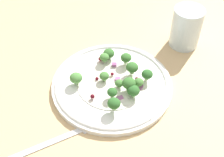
{
  "coord_description": "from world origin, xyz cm",
  "views": [
    {
      "loc": [
        -38.84,
        -22.82,
        51.81
      ],
      "look_at": [
        1.8,
        0.72,
        2.7
      ],
      "focal_mm": 48.55,
      "sensor_mm": 36.0,
      "label": 1
    }
  ],
  "objects": [
    {
      "name": "onion_bit_2",
      "position": [
        3.61,
        -5.53,
        1.53
      ],
      "size": [
        1.48,
        1.14,
        0.4
      ],
      "primitive_type": "cube",
      "rotation": [
        0.0,
        0.0,
        0.09
      ],
      "color": "#A35B93",
      "rests_on": "plate"
    },
    {
      "name": "broccoli_floret_6",
      "position": [
        1.37,
        -1.36,
        2.62
      ],
      "size": [
        1.96,
        1.96,
        1.98
      ],
      "color": "#ADD18E",
      "rests_on": "plate"
    },
    {
      "name": "broccoli_floret_3",
      "position": [
        -2.1,
        -1.59,
        3.17
      ],
      "size": [
        2.21,
        2.21,
        2.23
      ],
      "color": "#9EC684",
      "rests_on": "plate"
    },
    {
      "name": "broccoli_floret_9",
      "position": [
        8.43,
        5.46,
        2.98
      ],
      "size": [
        2.76,
        2.76,
        2.8
      ],
      "color": "#8EB77A",
      "rests_on": "plate"
    },
    {
      "name": "broccoli_floret_5",
      "position": [
        6.49,
        5.57,
        3.23
      ],
      "size": [
        2.27,
        2.27,
        2.3
      ],
      "color": "#8EB77A",
      "rests_on": "plate"
    },
    {
      "name": "broccoli_floret_8",
      "position": [
        6.32,
        -5.8,
        3.36
      ],
      "size": [
        2.54,
        2.54,
        2.58
      ],
      "color": "#ADD18E",
      "rests_on": "plate"
    },
    {
      "name": "water_glass",
      "position": [
        24.7,
        -7.82,
        5.25
      ],
      "size": [
        7.59,
        7.59,
        10.49
      ],
      "primitive_type": "cylinder",
      "color": "silver",
      "rests_on": "ground_plane"
    },
    {
      "name": "broccoli_floret_2",
      "position": [
        0.52,
        -5.3,
        3.2
      ],
      "size": [
        2.74,
        2.74,
        2.78
      ],
      "color": "#8EB77A",
      "rests_on": "plate"
    },
    {
      "name": "cranberry_2",
      "position": [
        3.69,
        1.76,
        1.96
      ],
      "size": [
        0.79,
        0.79,
        0.79
      ],
      "primitive_type": "sphere",
      "color": "maroon",
      "rests_on": "plate"
    },
    {
      "name": "broccoli_floret_1",
      "position": [
        8.67,
        0.85,
        3.48
      ],
      "size": [
        2.59,
        2.59,
        2.62
      ],
      "color": "#ADD18E",
      "rests_on": "plate"
    },
    {
      "name": "broccoli_floret_10",
      "position": [
        1.46,
        2.55,
        2.82
      ],
      "size": [
        2.22,
        2.22,
        2.25
      ],
      "color": "#9EC684",
      "rests_on": "plate"
    },
    {
      "name": "broccoli_floret_7",
      "position": [
        -2.5,
        7.52,
        3.14
      ],
      "size": [
        2.85,
        2.85,
        2.88
      ],
      "color": "#9EC684",
      "rests_on": "plate"
    },
    {
      "name": "onion_bit_4",
      "position": [
        3.18,
        -0.24,
        1.72
      ],
      "size": [
        1.4,
        1.5,
        0.44
      ],
      "primitive_type": "cube",
      "rotation": [
        0.0,
        0.0,
        2.1
      ],
      "color": "#A35B93",
      "rests_on": "plate"
    },
    {
      "name": "ground_plane",
      "position": [
        0.0,
        0.0,
        -1.0
      ],
      "size": [
        180.0,
        180.0,
        2.0
      ],
      "primitive_type": "cube",
      "color": "tan"
    },
    {
      "name": "fork",
      "position": [
        -15.39,
        2.5,
        0.25
      ],
      "size": [
        16.58,
        11.64,
        0.5
      ],
      "color": "silver",
      "rests_on": "ground_plane"
    },
    {
      "name": "broccoli_floret_0",
      "position": [
        -4.9,
        -3.63,
        3.61
      ],
      "size": [
        2.71,
        2.71,
        2.74
      ],
      "color": "#9EC684",
      "rests_on": "plate"
    },
    {
      "name": "plate",
      "position": [
        1.8,
        0.72,
        0.86
      ],
      "size": [
        27.49,
        27.49,
        1.7
      ],
      "color": "white",
      "rests_on": "ground_plane"
    },
    {
      "name": "cranberry_3",
      "position": [
        0.84,
        4.16,
        1.75
      ],
      "size": [
        0.77,
        0.77,
        0.77
      ],
      "primitive_type": "sphere",
      "color": "maroon",
      "rests_on": "plate"
    },
    {
      "name": "onion_bit_3",
      "position": [
        -1.32,
        -3.08,
        1.39
      ],
      "size": [
        1.75,
        1.66,
        0.33
      ],
      "primitive_type": "cube",
      "rotation": [
        0.0,
        0.0,
        2.53
      ],
      "color": "#A35B93",
      "rests_on": "plate"
    },
    {
      "name": "cranberry_1",
      "position": [
        5.3,
        -3.79,
        1.78
      ],
      "size": [
        0.83,
        0.83,
        0.83
      ],
      "primitive_type": "sphere",
      "color": "#4C0A14",
      "rests_on": "plate"
    },
    {
      "name": "broccoli_floret_12",
      "position": [
        3.66,
        -5.07,
        2.82
      ],
      "size": [
        2.12,
        2.12,
        2.15
      ],
      "color": "#ADD18E",
      "rests_on": "plate"
    },
    {
      "name": "broccoli_floret_11",
      "position": [
        6.29,
        -1.98,
        3.68
      ],
      "size": [
        2.83,
        2.83,
        2.87
      ],
      "color": "#8EB77A",
      "rests_on": "plate"
    },
    {
      "name": "onion_bit_1",
      "position": [
        -3.14,
        -2.87,
        1.49
      ],
      "size": [
        1.62,
        1.56,
        0.52
      ],
      "primitive_type": "cube",
      "rotation": [
        0.0,
        0.0,
        2.45
      ],
      "color": "#A35B93",
      "rests_on": "plate"
    },
    {
      "name": "broccoli_floret_4",
      "position": [
        1.52,
        -3.67,
        3.68
      ],
      "size": [
        2.96,
        2.96,
        2.99
      ],
      "color": "#9EC684",
      "rests_on": "plate"
    },
    {
      "name": "onion_bit_0",
      "position": [
        6.73,
        2.95,
        1.9
      ],
      "size": [
        1.31,
        1.41,
        0.6
      ],
      "primitive_type": "cube",
      "rotation": [
        0.0,
        0.0,
        0.43
      ],
      "color": "#934C84",
      "rests_on": "plate"
    },
    {
      "name": "dressing_pool",
      "position": [
        1.8,
        0.72,
        1.3
      ],
      "size": [
        15.94,
        15.94,
        0.2
      ],
      "primitive_type": "cylinder",
      "color": "white",
      "rests_on": "plate"
    },
    {
      "name": "cranberry_4",
      "position": [
        -4.48,
        1.95,
        2.15
      ],
      "size": [
        0.97,
        0.97,
        0.97
      ],
      "primitive_type": "sphere",
      "color": "#4C0A14",
      "rests_on": "plate"
    },
    {
      "name": "cranberry_0",
      "position": [
        6.5,
        6.71,
        2.16
      ],
      "size": [
        0.98,
        0.98,
        0.98
      ],
      "primitive_type": "sphere",
      "color": "maroon",
      "rests_on": "plate"
    }
  ]
}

